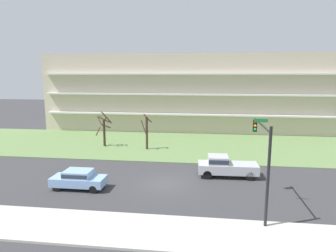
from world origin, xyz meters
The scene contains 9 objects.
ground centered at (0.00, 0.00, 0.00)m, with size 160.00×160.00×0.00m, color #38383A.
sidewalk_curb_near centered at (0.00, -8.00, 0.07)m, with size 80.00×4.00×0.15m, color #BCB7AD.
grass_lawn_strip centered at (0.00, 14.00, 0.04)m, with size 80.00×16.00×0.08m, color #66844C.
apartment_building centered at (0.00, 28.47, 6.27)m, with size 46.83×13.89×12.54m.
tree_far_left centered at (-9.71, 12.05, 2.27)m, with size 1.99×1.87×4.74m.
tree_left centered at (-3.90, 11.19, 2.30)m, with size 1.45×0.91×4.58m.
sedan_blue_near_left centered at (-6.98, -2.00, 0.87)m, with size 4.40×1.81×1.57m.
pickup_silver_center_left centered at (5.18, 2.49, 1.02)m, with size 5.46×2.17×1.95m.
traffic_signal_mast centered at (7.04, -4.63, 4.38)m, with size 0.90×5.81×6.35m.
Camera 1 is at (3.21, -23.87, 9.29)m, focal length 31.33 mm.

